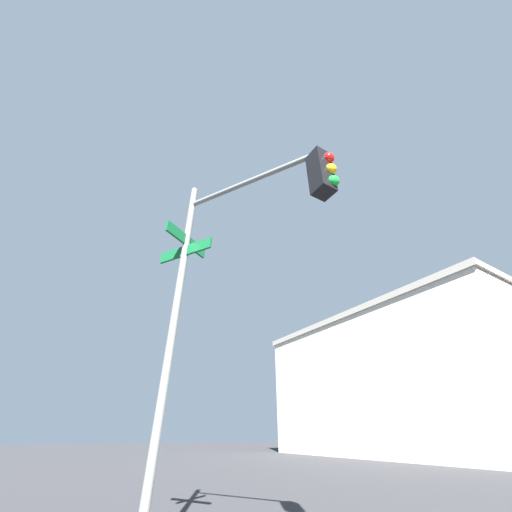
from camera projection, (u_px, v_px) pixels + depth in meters
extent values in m
cylinder|color=slate|center=(174.00, 320.00, 4.29)|extent=(0.12, 0.12, 5.42)
cylinder|color=slate|center=(249.00, 182.00, 5.01)|extent=(2.20, 1.35, 0.09)
cube|color=black|center=(321.00, 173.00, 4.27)|extent=(0.28, 0.28, 0.80)
sphere|color=red|center=(328.00, 158.00, 4.34)|extent=(0.18, 0.18, 0.18)
sphere|color=orange|center=(331.00, 170.00, 4.21)|extent=(0.18, 0.18, 0.18)
sphere|color=green|center=(333.00, 182.00, 4.08)|extent=(0.18, 0.18, 0.18)
cube|color=#0F5128|center=(185.00, 251.00, 4.95)|extent=(0.97, 0.59, 0.20)
cube|color=#0F5128|center=(187.00, 240.00, 5.07)|extent=(0.54, 0.88, 0.20)
cube|color=beige|center=(454.00, 392.00, 23.71)|extent=(17.83, 23.51, 8.43)
cube|color=gray|center=(436.00, 339.00, 26.05)|extent=(18.13, 23.81, 0.40)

